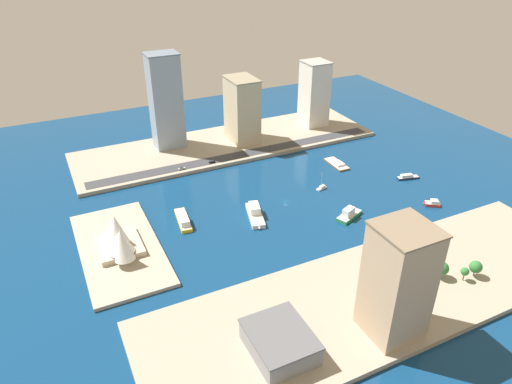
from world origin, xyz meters
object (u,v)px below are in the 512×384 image
object	(u,v)px
warehouse_low_gray	(280,342)
traffic_light_waterfront	(270,148)
patrol_launch_navy	(408,177)
ferry_green_doubledeck	(349,214)
apartment_midrise_tan	(398,282)
suv_black	(212,162)
opera_landmark	(119,238)
ferry_white_commuter	(255,213)
office_block_beige	(242,110)
hotel_broad_white	(314,94)
ferry_yellow_fast	(183,220)
barge_flat_brown	(337,164)
tugboat_red	(433,203)
tower_tall_glass	(166,101)
sailboat_small_white	(322,188)
sedan_silver	(182,168)

from	to	relation	value
warehouse_low_gray	traffic_light_waterfront	size ratio (longest dim) A/B	4.51
patrol_launch_navy	ferry_green_doubledeck	size ratio (longest dim) A/B	0.83
apartment_midrise_tan	warehouse_low_gray	size ratio (longest dim) A/B	1.80
suv_black	traffic_light_waterfront	world-z (taller)	traffic_light_waterfront
suv_black	opera_landmark	bearing A→B (deg)	133.05
suv_black	ferry_white_commuter	bearing A→B (deg)	178.94
patrol_launch_navy	office_block_beige	xyz separation A→B (m)	(107.31, 78.66, 26.92)
hotel_broad_white	ferry_green_doubledeck	bearing A→B (deg)	156.86
ferry_white_commuter	ferry_yellow_fast	size ratio (longest dim) A/B	1.06
opera_landmark	traffic_light_waterfront	bearing A→B (deg)	-60.05
apartment_midrise_tan	barge_flat_brown	bearing A→B (deg)	-26.67
tugboat_red	ferry_yellow_fast	world-z (taller)	ferry_yellow_fast
traffic_light_waterfront	ferry_green_doubledeck	bearing A→B (deg)	-177.93
office_block_beige	ferry_white_commuter	bearing A→B (deg)	159.48
barge_flat_brown	warehouse_low_gray	size ratio (longest dim) A/B	0.80
apartment_midrise_tan	warehouse_low_gray	distance (m)	53.98
tugboat_red	ferry_green_doubledeck	xyz separation A→B (m)	(11.72, 56.05, 0.75)
ferry_yellow_fast	warehouse_low_gray	bearing A→B (deg)	-177.78
ferry_green_doubledeck	apartment_midrise_tan	bearing A→B (deg)	154.80
ferry_white_commuter	opera_landmark	distance (m)	81.94
tugboat_red	ferry_green_doubledeck	distance (m)	57.26
ferry_white_commuter	traffic_light_waterfront	world-z (taller)	traffic_light_waterfront
tower_tall_glass	tugboat_red	bearing A→B (deg)	-141.67
ferry_white_commuter	suv_black	xyz separation A→B (m)	(76.10, -1.41, 1.12)
suv_black	ferry_green_doubledeck	bearing A→B (deg)	-153.87
ferry_green_doubledeck	tower_tall_glass	size ratio (longest dim) A/B	0.28
sailboat_small_white	warehouse_low_gray	size ratio (longest dim) A/B	0.43
hotel_broad_white	ferry_yellow_fast	bearing A→B (deg)	122.94
opera_landmark	tugboat_red	bearing A→B (deg)	-100.76
ferry_white_commuter	hotel_broad_white	size ratio (longest dim) A/B	0.53
apartment_midrise_tan	sedan_silver	xyz separation A→B (m)	(185.77, 33.35, -25.53)
hotel_broad_white	warehouse_low_gray	xyz separation A→B (m)	(-210.67, 146.53, -22.30)
tower_tall_glass	traffic_light_waterfront	size ratio (longest dim) A/B	11.16
tugboat_red	opera_landmark	size ratio (longest dim) A/B	0.27
traffic_light_waterfront	sedan_silver	bearing A→B (deg)	87.96
ferry_white_commuter	hotel_broad_white	world-z (taller)	hotel_broad_white
ferry_yellow_fast	apartment_midrise_tan	world-z (taller)	apartment_midrise_tan
barge_flat_brown	ferry_yellow_fast	size ratio (longest dim) A/B	0.86
ferry_green_doubledeck	tugboat_red	bearing A→B (deg)	-101.81
warehouse_low_gray	office_block_beige	xyz separation A→B (m)	(205.43, -76.52, 20.46)
apartment_midrise_tan	hotel_broad_white	bearing A→B (deg)	-23.94
tower_tall_glass	office_block_beige	distance (m)	59.42
ferry_yellow_fast	ferry_green_doubledeck	xyz separation A→B (m)	(-38.21, -92.78, 0.13)
tower_tall_glass	ferry_white_commuter	bearing A→B (deg)	-171.89
barge_flat_brown	sailboat_small_white	distance (m)	39.63
barge_flat_brown	suv_black	size ratio (longest dim) A/B	5.02
ferry_yellow_fast	sailboat_small_white	bearing A→B (deg)	-90.70
office_block_beige	suv_black	world-z (taller)	office_block_beige
traffic_light_waterfront	opera_landmark	world-z (taller)	opera_landmark
sailboat_small_white	ferry_yellow_fast	world-z (taller)	sailboat_small_white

